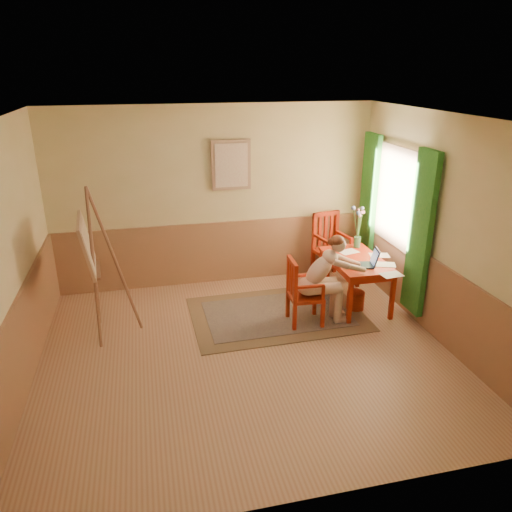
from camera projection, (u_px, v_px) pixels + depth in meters
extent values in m
cube|color=tan|center=(246.00, 353.00, 6.01)|extent=(5.00, 4.50, 0.02)
cube|color=white|center=(244.00, 117.00, 4.99)|extent=(5.00, 4.50, 0.02)
cube|color=#CDBA7D|center=(215.00, 197.00, 7.55)|extent=(5.00, 0.02, 2.80)
cube|color=#CDBA7D|center=(312.00, 353.00, 3.45)|extent=(5.00, 0.02, 2.80)
cube|color=#CDBA7D|center=(5.00, 266.00, 4.97)|extent=(0.02, 4.50, 2.80)
cube|color=#CDBA7D|center=(443.00, 230.00, 6.03)|extent=(0.02, 4.50, 2.80)
cube|color=#AA7654|center=(217.00, 252.00, 7.85)|extent=(5.00, 0.04, 1.00)
cube|color=#AA7654|center=(24.00, 342.00, 5.30)|extent=(0.04, 4.50, 1.00)
cube|color=#AA7654|center=(432.00, 296.00, 6.35)|extent=(0.04, 4.50, 1.00)
cube|color=white|center=(398.00, 197.00, 6.97)|extent=(0.02, 1.00, 1.30)
cube|color=#A57D61|center=(397.00, 197.00, 6.96)|extent=(0.03, 1.12, 1.42)
cube|color=#398828|center=(420.00, 234.00, 6.35)|extent=(0.08, 0.45, 2.20)
cube|color=#398828|center=(368.00, 204.00, 7.77)|extent=(0.08, 0.45, 2.20)
cube|color=#A57D61|center=(231.00, 165.00, 7.37)|extent=(0.60, 0.04, 0.76)
cube|color=beige|center=(231.00, 165.00, 7.35)|extent=(0.50, 0.02, 0.66)
cube|color=#8C7251|center=(277.00, 314.00, 6.93)|extent=(2.43, 1.64, 0.01)
cube|color=#1B1631|center=(277.00, 313.00, 6.93)|extent=(2.02, 1.24, 0.01)
cube|color=#AF290F|center=(356.00, 260.00, 6.99)|extent=(0.72, 1.20, 0.04)
cube|color=#AF290F|center=(356.00, 265.00, 7.02)|extent=(0.62, 1.10, 0.10)
cube|color=#AF290F|center=(350.00, 302.00, 6.55)|extent=(0.06, 0.06, 0.68)
cube|color=#AF290F|center=(392.00, 297.00, 6.69)|extent=(0.06, 0.06, 0.68)
cube|color=#AF290F|center=(321.00, 270.00, 7.56)|extent=(0.06, 0.06, 0.68)
cube|color=#AF290F|center=(359.00, 267.00, 7.69)|extent=(0.06, 0.06, 0.68)
cube|color=#AF290F|center=(305.00, 296.00, 6.56)|extent=(0.45, 0.43, 0.04)
cube|color=#AF290F|center=(295.00, 318.00, 6.44)|extent=(0.05, 0.05, 0.38)
cube|color=#AF290F|center=(323.00, 315.00, 6.50)|extent=(0.05, 0.05, 0.38)
cube|color=#AF290F|center=(288.00, 306.00, 6.77)|extent=(0.05, 0.05, 0.38)
cube|color=#AF290F|center=(314.00, 303.00, 6.84)|extent=(0.05, 0.05, 0.38)
cube|color=#AF290F|center=(296.00, 284.00, 6.26)|extent=(0.05, 0.05, 0.52)
cube|color=#AF290F|center=(289.00, 273.00, 6.59)|extent=(0.05, 0.05, 0.52)
cube|color=#AF290F|center=(293.00, 262.00, 6.34)|extent=(0.06, 0.42, 0.06)
cube|color=#AF290F|center=(294.00, 282.00, 6.34)|extent=(0.03, 0.04, 0.43)
cube|color=#AF290F|center=(292.00, 279.00, 6.43)|extent=(0.03, 0.04, 0.43)
cube|color=#AF290F|center=(290.00, 277.00, 6.52)|extent=(0.03, 0.04, 0.43)
cube|color=#AF290F|center=(310.00, 287.00, 6.31)|extent=(0.39, 0.05, 0.03)
cube|color=#AF290F|center=(323.00, 293.00, 6.38)|extent=(0.04, 0.04, 0.21)
cube|color=#AF290F|center=(302.00, 275.00, 6.65)|extent=(0.39, 0.05, 0.03)
cube|color=#AF290F|center=(315.00, 281.00, 6.72)|extent=(0.04, 0.04, 0.21)
cube|color=#AF290F|center=(332.00, 252.00, 7.92)|extent=(0.57, 0.59, 0.05)
cube|color=#AF290F|center=(313.00, 264.00, 8.12)|extent=(0.06, 0.06, 0.44)
cube|color=#AF290F|center=(327.00, 273.00, 7.74)|extent=(0.06, 0.06, 0.44)
cube|color=#AF290F|center=(335.00, 260.00, 8.29)|extent=(0.06, 0.06, 0.44)
cube|color=#AF290F|center=(350.00, 269.00, 7.90)|extent=(0.06, 0.06, 0.44)
cube|color=#AF290F|center=(314.00, 231.00, 7.91)|extent=(0.06, 0.06, 0.60)
cube|color=#AF290F|center=(337.00, 228.00, 8.08)|extent=(0.06, 0.06, 0.60)
cube|color=#AF290F|center=(326.00, 214.00, 7.90)|extent=(0.48, 0.15, 0.07)
cube|color=#AF290F|center=(320.00, 231.00, 7.96)|extent=(0.05, 0.04, 0.49)
cube|color=#AF290F|center=(325.00, 230.00, 8.00)|extent=(0.05, 0.04, 0.49)
cube|color=#AF290F|center=(331.00, 230.00, 8.04)|extent=(0.05, 0.04, 0.49)
cube|color=#AF290F|center=(321.00, 239.00, 7.74)|extent=(0.13, 0.45, 0.04)
cube|color=#AF290F|center=(328.00, 250.00, 7.61)|extent=(0.05, 0.05, 0.24)
cube|color=#AF290F|center=(344.00, 235.00, 7.91)|extent=(0.13, 0.45, 0.04)
cube|color=#AF290F|center=(351.00, 246.00, 7.77)|extent=(0.05, 0.05, 0.24)
ellipsoid|color=beige|center=(308.00, 286.00, 6.51)|extent=(0.29, 0.36, 0.22)
cylinder|color=beige|center=(324.00, 289.00, 6.47)|extent=(0.44, 0.17, 0.16)
cylinder|color=beige|center=(320.00, 283.00, 6.63)|extent=(0.44, 0.17, 0.16)
cylinder|color=beige|center=(338.00, 305.00, 6.60)|extent=(0.12, 0.12, 0.50)
cylinder|color=beige|center=(334.00, 299.00, 6.76)|extent=(0.12, 0.12, 0.50)
cube|color=beige|center=(341.00, 320.00, 6.70)|extent=(0.21, 0.10, 0.07)
cube|color=beige|center=(337.00, 314.00, 6.86)|extent=(0.21, 0.10, 0.07)
ellipsoid|color=beige|center=(319.00, 271.00, 6.45)|extent=(0.49, 0.30, 0.52)
ellipsoid|color=beige|center=(330.00, 257.00, 6.41)|extent=(0.21, 0.30, 0.18)
sphere|color=beige|center=(338.00, 245.00, 6.37)|extent=(0.21, 0.21, 0.20)
ellipsoid|color=#5D2A16|center=(337.00, 241.00, 6.35)|extent=(0.19, 0.20, 0.14)
sphere|color=#5D2A16|center=(331.00, 242.00, 6.34)|extent=(0.11, 0.11, 0.10)
cylinder|color=beige|center=(341.00, 264.00, 6.31)|extent=(0.23, 0.12, 0.15)
cylinder|color=beige|center=(356.00, 268.00, 6.40)|extent=(0.30, 0.13, 0.17)
sphere|color=beige|center=(347.00, 266.00, 6.33)|extent=(0.09, 0.09, 0.09)
sphere|color=beige|center=(364.00, 270.00, 6.47)|extent=(0.08, 0.08, 0.07)
cylinder|color=beige|center=(333.00, 256.00, 6.58)|extent=(0.22, 0.10, 0.15)
cylinder|color=beige|center=(349.00, 261.00, 6.63)|extent=(0.30, 0.15, 0.17)
sphere|color=beige|center=(339.00, 257.00, 6.62)|extent=(0.09, 0.09, 0.09)
sphere|color=beige|center=(358.00, 264.00, 6.64)|extent=(0.08, 0.08, 0.07)
cube|color=#1E2338|center=(360.00, 265.00, 6.73)|extent=(0.38, 0.31, 0.02)
cube|color=#2D3342|center=(360.00, 265.00, 6.73)|extent=(0.33, 0.25, 0.00)
cube|color=#1E2338|center=(375.00, 257.00, 6.69)|extent=(0.12, 0.26, 0.23)
cube|color=#99BFF2|center=(374.00, 257.00, 6.69)|extent=(0.09, 0.21, 0.19)
cube|color=white|center=(391.00, 275.00, 6.44)|extent=(0.30, 0.23, 0.00)
cube|color=white|center=(379.00, 255.00, 7.10)|extent=(0.32, 0.26, 0.00)
cube|color=white|center=(348.00, 252.00, 7.24)|extent=(0.32, 0.26, 0.00)
cube|color=white|center=(385.00, 264.00, 6.77)|extent=(0.33, 0.29, 0.00)
cylinder|color=#3F724C|center=(357.00, 242.00, 7.40)|extent=(0.11, 0.11, 0.17)
cylinder|color=#3F7233|center=(355.00, 223.00, 7.35)|extent=(0.06, 0.14, 0.45)
sphere|color=#728CD8|center=(353.00, 208.00, 7.32)|extent=(0.07, 0.07, 0.07)
cylinder|color=#3F7233|center=(358.00, 224.00, 7.25)|extent=(0.07, 0.09, 0.47)
sphere|color=pink|center=(358.00, 210.00, 7.12)|extent=(0.05, 0.05, 0.05)
cylinder|color=#3F7233|center=(359.00, 227.00, 7.33)|extent=(0.04, 0.05, 0.34)
sphere|color=pink|center=(360.00, 216.00, 7.29)|extent=(0.06, 0.06, 0.05)
cylinder|color=#3F7233|center=(358.00, 226.00, 7.24)|extent=(0.09, 0.13, 0.43)
sphere|color=#728CD8|center=(358.00, 213.00, 7.10)|extent=(0.07, 0.07, 0.06)
cylinder|color=#3F7233|center=(360.00, 225.00, 7.35)|extent=(0.10, 0.09, 0.38)
sphere|color=pink|center=(363.00, 212.00, 7.32)|extent=(0.06, 0.06, 0.06)
cylinder|color=#3F7233|center=(359.00, 225.00, 7.33)|extent=(0.06, 0.05, 0.39)
sphere|color=pink|center=(361.00, 212.00, 7.28)|extent=(0.06, 0.06, 0.05)
cylinder|color=#3F7233|center=(360.00, 223.00, 7.35)|extent=(0.10, 0.10, 0.44)
sphere|color=#728CD8|center=(362.00, 208.00, 7.32)|extent=(0.06, 0.06, 0.05)
cylinder|color=#C23B1C|center=(355.00, 300.00, 7.05)|extent=(0.31, 0.31, 0.27)
cylinder|color=brown|center=(94.00, 269.00, 5.93)|extent=(0.07, 0.37, 1.98)
cylinder|color=brown|center=(93.00, 260.00, 6.22)|extent=(0.13, 0.36, 1.98)
cylinder|color=brown|center=(116.00, 262.00, 6.15)|extent=(0.52, 0.08, 1.99)
cylinder|color=brown|center=(92.00, 271.00, 6.10)|extent=(0.08, 0.56, 0.03)
cube|color=brown|center=(98.00, 270.00, 6.11)|extent=(0.11, 0.60, 0.03)
cube|color=#A57D61|center=(87.00, 245.00, 5.96)|extent=(0.23, 0.89, 0.66)
cube|color=beige|center=(88.00, 245.00, 5.97)|extent=(0.18, 0.80, 0.57)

